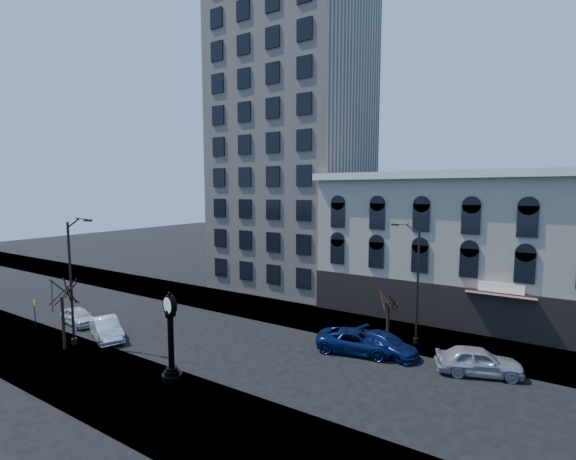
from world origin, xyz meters
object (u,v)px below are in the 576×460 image
Objects in this scene: street_lamp_near at (76,248)px; warning_sign at (35,309)px; street_clock at (171,340)px; car_near_a at (78,316)px; car_near_b at (106,329)px.

street_lamp_near is 3.77× the size of warning_sign.
car_near_a is (-13.96, 2.66, -1.77)m from street_clock.
warning_sign is at bearing 170.55° from street_lamp_near.
warning_sign is 6.50m from car_near_b.
car_near_b is (4.85, -0.70, 0.09)m from car_near_a.
warning_sign is 0.53× the size of car_near_b.
street_clock is 15.23m from warning_sign.
street_clock is at bearing 24.02° from warning_sign.
warning_sign is at bearing -164.52° from street_clock.
warning_sign is 3.15m from car_near_a.
car_near_b is (0.10, 1.87, -6.30)m from street_lamp_near.
car_near_a is 0.86× the size of car_near_b.
warning_sign is (-6.01, -0.09, -5.27)m from street_lamp_near.
street_clock is 1.29× the size of car_near_a.
street_lamp_near reaches higher than street_clock.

